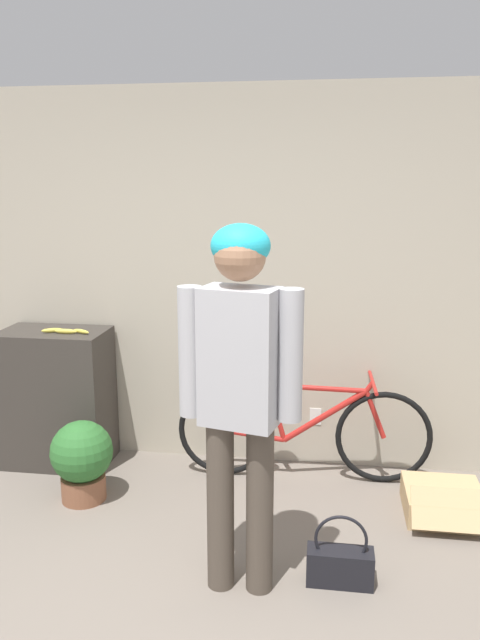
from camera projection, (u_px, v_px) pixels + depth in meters
wall_back at (239, 281)px, 4.30m from camera, size 8.00×0.07×2.60m
side_shelf at (57, 397)px, 4.40m from camera, size 0.73×0.44×0.97m
person at (240, 375)px, 2.87m from camera, size 0.58×0.29×1.79m
bicycle at (303, 430)px, 4.17m from camera, size 1.70×0.46×0.71m
banana at (66, 331)px, 4.22m from camera, size 0.35×0.09×0.03m
handbag at (340, 563)px, 3.11m from camera, size 0.33×0.13×0.37m
cardboard_box at (443, 502)px, 3.76m from camera, size 0.46×0.53×0.25m
potted_plant at (82, 458)px, 3.90m from camera, size 0.39×0.39×0.52m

